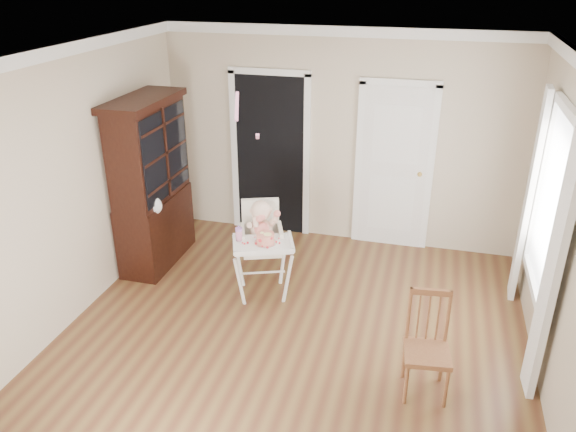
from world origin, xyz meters
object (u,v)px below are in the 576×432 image
(high_chair, at_px, (262,240))
(dining_chair, at_px, (427,349))
(sippy_cup, at_px, (239,234))
(cake, at_px, (266,238))
(china_cabinet, at_px, (152,183))

(high_chair, bearing_deg, dining_chair, -52.61)
(sippy_cup, bearing_deg, high_chair, 53.76)
(cake, distance_m, dining_chair, 1.93)
(dining_chair, bearing_deg, high_chair, 141.12)
(high_chair, relative_size, cake, 4.60)
(high_chair, distance_m, china_cabinet, 1.56)
(cake, bearing_deg, high_chair, 116.99)
(cake, relative_size, china_cabinet, 0.12)
(high_chair, xyz_separation_m, china_cabinet, (-1.47, 0.41, 0.34))
(cake, xyz_separation_m, dining_chair, (1.68, -0.88, -0.38))
(china_cabinet, xyz_separation_m, dining_chair, (3.26, -1.51, -0.58))
(china_cabinet, bearing_deg, cake, -21.73)
(sippy_cup, distance_m, china_cabinet, 1.46)
(cake, height_order, china_cabinet, china_cabinet)
(cake, bearing_deg, china_cabinet, 158.27)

